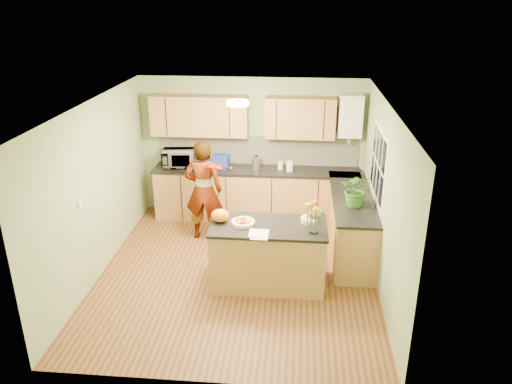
{
  "coord_description": "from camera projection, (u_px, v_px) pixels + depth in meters",
  "views": [
    {
      "loc": [
        0.84,
        -6.35,
        3.87
      ],
      "look_at": [
        0.23,
        0.5,
        1.09
      ],
      "focal_mm": 35.0,
      "sensor_mm": 36.0,
      "label": 1
    }
  ],
  "objects": [
    {
      "name": "jar_cream",
      "position": [
        280.0,
        165.0,
        8.78
      ],
      "size": [
        0.12,
        0.12,
        0.15
      ],
      "primitive_type": "cylinder",
      "rotation": [
        0.0,
        0.0,
        0.23
      ],
      "color": "#F5E2C4",
      "rests_on": "back_counter"
    },
    {
      "name": "splashback",
      "position": [
        257.0,
        150.0,
        8.99
      ],
      "size": [
        3.6,
        0.02,
        0.52
      ],
      "primitive_type": "cube",
      "color": "beige",
      "rests_on": "back_counter"
    },
    {
      "name": "upper_cabinets",
      "position": [
        241.0,
        116.0,
        8.63
      ],
      "size": [
        3.2,
        0.34,
        0.7
      ],
      "color": "#A16F40",
      "rests_on": "wall_back"
    },
    {
      "name": "ceiling_lamp",
      "position": [
        238.0,
        103.0,
        6.74
      ],
      "size": [
        0.3,
        0.3,
        0.07
      ],
      "color": "#FFEABF",
      "rests_on": "ceiling"
    },
    {
      "name": "floor",
      "position": [
        238.0,
        272.0,
        7.38
      ],
      "size": [
        4.5,
        4.5,
        0.0
      ],
      "primitive_type": "plane",
      "color": "#533017",
      "rests_on": "ground"
    },
    {
      "name": "window_right",
      "position": [
        378.0,
        164.0,
        7.19
      ],
      "size": [
        0.01,
        1.3,
        1.05
      ],
      "color": "white",
      "rests_on": "wall_right"
    },
    {
      "name": "kettle",
      "position": [
        256.0,
        162.0,
        8.81
      ],
      "size": [
        0.16,
        0.16,
        0.3
      ],
      "rotation": [
        0.0,
        0.0,
        0.38
      ],
      "color": "silver",
      "rests_on": "back_counter"
    },
    {
      "name": "jar_white",
      "position": [
        290.0,
        166.0,
        8.69
      ],
      "size": [
        0.15,
        0.15,
        0.18
      ],
      "primitive_type": "cylinder",
      "rotation": [
        0.0,
        0.0,
        -0.43
      ],
      "color": "white",
      "rests_on": "back_counter"
    },
    {
      "name": "boiler",
      "position": [
        350.0,
        116.0,
        8.46
      ],
      "size": [
        0.4,
        0.3,
        0.86
      ],
      "color": "white",
      "rests_on": "wall_back"
    },
    {
      "name": "back_counter",
      "position": [
        256.0,
        194.0,
        9.0
      ],
      "size": [
        3.64,
        0.62,
        0.94
      ],
      "color": "#A16F40",
      "rests_on": "floor"
    },
    {
      "name": "papers",
      "position": [
        260.0,
        234.0,
        6.51
      ],
      "size": [
        0.23,
        0.31,
        0.01
      ],
      "primitive_type": "cube",
      "color": "white",
      "rests_on": "peninsula_island"
    },
    {
      "name": "right_counter",
      "position": [
        351.0,
        223.0,
        7.85
      ],
      "size": [
        0.62,
        2.24,
        0.94
      ],
      "color": "#A16F40",
      "rests_on": "floor"
    },
    {
      "name": "orange_bag",
      "position": [
        220.0,
        216.0,
        6.85
      ],
      "size": [
        0.27,
        0.23,
        0.18
      ],
      "primitive_type": "ellipsoid",
      "rotation": [
        0.0,
        0.0,
        -0.12
      ],
      "color": "orange",
      "rests_on": "peninsula_island"
    },
    {
      "name": "microwave",
      "position": [
        178.0,
        158.0,
        8.9
      ],
      "size": [
        0.6,
        0.44,
        0.31
      ],
      "primitive_type": "imported",
      "rotation": [
        0.0,
        0.0,
        0.12
      ],
      "color": "white",
      "rests_on": "back_counter"
    },
    {
      "name": "light_switch",
      "position": [
        80.0,
        203.0,
        6.51
      ],
      "size": [
        0.02,
        0.09,
        0.09
      ],
      "primitive_type": "cube",
      "color": "white",
      "rests_on": "wall_left"
    },
    {
      "name": "wall_left",
      "position": [
        97.0,
        189.0,
        7.08
      ],
      "size": [
        0.02,
        4.5,
        2.5
      ],
      "primitive_type": "cube",
      "color": "gray",
      "rests_on": "floor"
    },
    {
      "name": "wall_front",
      "position": [
        207.0,
        282.0,
        4.84
      ],
      "size": [
        4.0,
        0.02,
        2.5
      ],
      "primitive_type": "cube",
      "color": "gray",
      "rests_on": "floor"
    },
    {
      "name": "violinist",
      "position": [
        204.0,
        190.0,
        8.13
      ],
      "size": [
        0.63,
        0.42,
        1.69
      ],
      "primitive_type": "imported",
      "rotation": [
        0.0,
        0.0,
        3.17
      ],
      "color": "#E5B08C",
      "rests_on": "floor"
    },
    {
      "name": "blue_box",
      "position": [
        221.0,
        161.0,
        8.86
      ],
      "size": [
        0.31,
        0.24,
        0.23
      ],
      "primitive_type": "cube",
      "rotation": [
        0.0,
        0.0,
        -0.1
      ],
      "color": "navy",
      "rests_on": "back_counter"
    },
    {
      "name": "orange_bowl",
      "position": [
        309.0,
        218.0,
        6.85
      ],
      "size": [
        0.23,
        0.23,
        0.14
      ],
      "color": "#F5E2C4",
      "rests_on": "peninsula_island"
    },
    {
      "name": "fruit_dish",
      "position": [
        243.0,
        221.0,
        6.79
      ],
      "size": [
        0.32,
        0.32,
        0.11
      ],
      "color": "#F5E2C4",
      "rests_on": "peninsula_island"
    },
    {
      "name": "violin",
      "position": [
        212.0,
        166.0,
        7.72
      ],
      "size": [
        0.58,
        0.5,
        0.14
      ],
      "primitive_type": null,
      "rotation": [
        0.17,
        0.0,
        -0.61
      ],
      "color": "#520E05",
      "rests_on": "violinist"
    },
    {
      "name": "ceiling",
      "position": [
        235.0,
        105.0,
        6.45
      ],
      "size": [
        4.0,
        4.5,
        0.02
      ],
      "primitive_type": "cube",
      "color": "silver",
      "rests_on": "wall_back"
    },
    {
      "name": "wall_back",
      "position": [
        252.0,
        147.0,
        8.99
      ],
      "size": [
        4.0,
        0.02,
        2.5
      ],
      "primitive_type": "cube",
      "color": "gray",
      "rests_on": "floor"
    },
    {
      "name": "peninsula_island",
      "position": [
        268.0,
        254.0,
        6.95
      ],
      "size": [
        1.59,
        0.81,
        0.91
      ],
      "color": "#A16F40",
      "rests_on": "floor"
    },
    {
      "name": "wall_right",
      "position": [
        383.0,
        199.0,
        6.75
      ],
      "size": [
        0.02,
        4.5,
        2.5
      ],
      "primitive_type": "cube",
      "color": "gray",
      "rests_on": "floor"
    },
    {
      "name": "flower_vase",
      "position": [
        314.0,
        210.0,
        6.44
      ],
      "size": [
        0.27,
        0.27,
        0.5
      ],
      "rotation": [
        0.0,
        0.0,
        0.29
      ],
      "color": "silver",
      "rests_on": "peninsula_island"
    },
    {
      "name": "potted_plant",
      "position": [
        357.0,
        190.0,
        7.22
      ],
      "size": [
        0.54,
        0.49,
        0.51
      ],
      "primitive_type": "imported",
      "rotation": [
        0.0,
        0.0,
        -0.21
      ],
      "color": "#366F25",
      "rests_on": "right_counter"
    }
  ]
}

